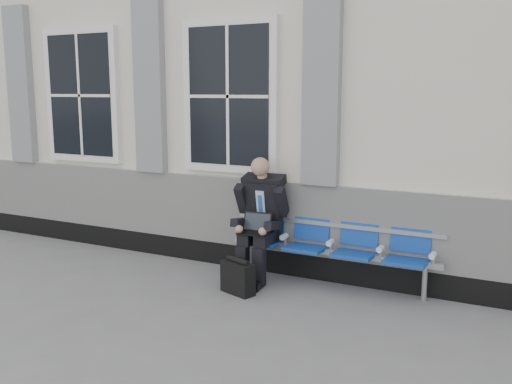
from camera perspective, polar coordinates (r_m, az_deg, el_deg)
The scene contains 5 objects.
ground at distance 6.79m, azimuth -11.26°, elevation -10.11°, with size 70.00×70.00×0.00m, color slate.
station_building at distance 9.35m, azimuth 1.54°, elevation 9.50°, with size 14.40×4.40×4.49m.
bench at distance 6.90m, azimuth 7.64°, elevation -4.87°, with size 2.60×0.47×0.91m.
businessman at distance 7.04m, azimuth 0.45°, elevation -2.28°, with size 0.65×0.87×1.53m.
briefcase at distance 6.67m, azimuth -1.84°, elevation -8.50°, with size 0.45×0.30×0.43m.
Camera 1 is at (3.99, -4.98, 2.33)m, focal length 40.00 mm.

